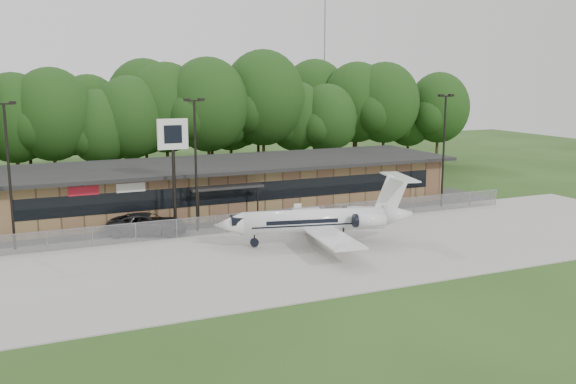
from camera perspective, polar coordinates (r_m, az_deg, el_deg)
name	(u,v)px	position (r m, az deg, el deg)	size (l,w,h in m)	color
ground	(363,287)	(37.29, 6.66, -8.40)	(160.00, 160.00, 0.00)	#253F16
apron	(303,252)	(44.03, 1.35, -5.32)	(64.00, 18.00, 0.08)	#9E9B93
parking_lot	(245,218)	(54.33, -3.84, -2.29)	(50.00, 9.00, 0.06)	#383835
terminal	(228,185)	(58.02, -5.38, 0.67)	(41.00, 11.65, 4.30)	olive
fence	(265,220)	(50.06, -2.07, -2.51)	(46.00, 0.04, 1.52)	gray
treeline	(176,114)	(74.66, -9.92, 6.86)	(72.00, 12.00, 15.00)	#123711
radio_mast	(324,70)	(87.97, 3.25, 10.78)	(0.20, 0.20, 25.00)	gray
light_pole_left	(8,165)	(47.18, -23.59, 2.24)	(1.55, 0.30, 10.23)	black
light_pole_mid	(196,155)	(48.97, -8.22, 3.28)	(1.55, 0.30, 10.23)	black
light_pole_right	(444,142)	(59.42, 13.70, 4.35)	(1.55, 0.30, 10.23)	black
business_jet	(321,221)	(45.48, 2.97, -2.59)	(14.46, 13.00, 4.89)	silver
suv	(148,224)	(49.56, -12.36, -2.82)	(2.74, 5.94, 1.65)	#2C2C2F
pole_sign	(173,146)	(48.76, -10.19, 4.02)	(2.29, 0.32, 8.73)	black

